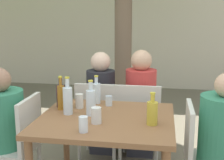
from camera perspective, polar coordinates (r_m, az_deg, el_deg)
name	(u,v)px	position (r m, az deg, el deg)	size (l,w,h in m)	color
cafe_building_wall	(143,23)	(6.75, 5.71, 10.36)	(10.00, 0.08, 2.80)	beige
dining_table_front	(106,128)	(2.61, -1.09, -8.80)	(1.10, 0.99, 0.77)	brown
patio_chair_0	(19,140)	(2.91, -16.69, -10.54)	(0.44, 0.44, 0.90)	beige
patio_chair_1	(202,153)	(2.66, 16.21, -12.75)	(0.44, 0.44, 0.90)	beige
patio_chair_2	(98,117)	(3.38, -2.53, -6.82)	(0.44, 0.44, 0.90)	beige
patio_chair_3	(139,119)	(3.32, 5.01, -7.20)	(0.44, 0.44, 0.90)	beige
person_seated_2	(102,109)	(3.59, -1.75, -5.25)	(0.31, 0.56, 1.20)	#383842
person_seated_3	(141,109)	(3.53, 5.32, -5.31)	(0.33, 0.57, 1.23)	#383842
water_bottle_0	(68,100)	(2.65, -8.09, -3.59)	(0.08, 0.08, 0.32)	silver
amber_bottle_1	(61,97)	(2.79, -9.33, -3.02)	(0.06, 0.06, 0.30)	#9E661E
oil_cruet_2	(152,112)	(2.41, 7.37, -5.88)	(0.08, 0.08, 0.25)	gold
water_bottle_3	(91,102)	(2.61, -3.88, -3.98)	(0.08, 0.08, 0.30)	silver
water_bottle_4	(96,93)	(2.95, -2.88, -2.30)	(0.08, 0.08, 0.27)	silver
wine_bottle_5	(61,95)	(2.87, -9.34, -2.76)	(0.08, 0.08, 0.28)	#331923
drinking_glass_0	(79,101)	(2.82, -5.98, -3.84)	(0.07, 0.07, 0.13)	silver
drinking_glass_1	(83,124)	(2.27, -5.26, -8.07)	(0.07, 0.07, 0.12)	white
drinking_glass_2	(96,115)	(2.43, -2.89, -6.49)	(0.08, 0.08, 0.13)	silver
drinking_glass_3	(109,101)	(2.88, -0.57, -3.80)	(0.06, 0.06, 0.09)	silver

